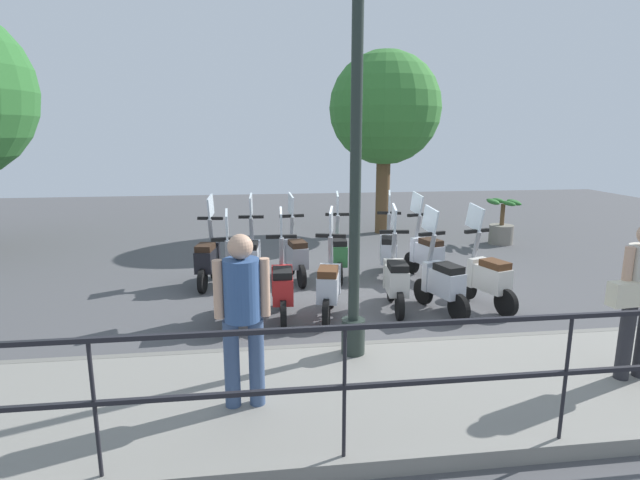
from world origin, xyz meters
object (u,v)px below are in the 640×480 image
object	(u,v)px
scooter_near_4	(282,286)
scooter_far_5	(208,258)
tree_distant	(385,109)
scooter_near_0	(487,277)
scooter_near_5	(229,290)
scooter_near_2	(396,279)
scooter_far_4	(251,256)
pedestrian_distant	(242,308)
scooter_near_1	(442,281)
lamp_post_near	(356,173)
scooter_far_2	(338,253)
scooter_far_1	(388,250)
scooter_far_0	(426,253)
scooter_far_3	(296,255)
potted_palm	(502,225)
pedestrian_with_bag	(640,290)
scooter_near_3	(329,284)

from	to	relation	value
scooter_near_4	scooter_far_5	bearing A→B (deg)	36.27
tree_distant	scooter_near_4	world-z (taller)	tree_distant
scooter_near_0	scooter_near_5	bearing A→B (deg)	74.35
scooter_near_2	scooter_far_4	bearing A→B (deg)	59.11
pedestrian_distant	scooter_far_4	world-z (taller)	pedestrian_distant
scooter_near_1	scooter_far_5	world-z (taller)	same
scooter_near_4	scooter_far_5	world-z (taller)	same
lamp_post_near	scooter_far_5	world-z (taller)	lamp_post_near
scooter_far_2	scooter_far_5	size ratio (longest dim) A/B	1.00
scooter_near_0	scooter_far_1	world-z (taller)	same
tree_distant	scooter_far_0	bearing A→B (deg)	176.03
lamp_post_near	scooter_far_3	size ratio (longest dim) A/B	2.94
scooter_near_4	scooter_far_4	bearing A→B (deg)	16.16
scooter_near_0	scooter_far_3	size ratio (longest dim) A/B	1.00
scooter_near_0	scooter_far_0	size ratio (longest dim) A/B	1.00
lamp_post_near	potted_palm	bearing A→B (deg)	-39.14
pedestrian_with_bag	potted_palm	xyz separation A→B (m)	(6.72, -2.05, -0.63)
tree_distant	potted_palm	bearing A→B (deg)	-124.15
pedestrian_distant	scooter_near_1	xyz separation A→B (m)	(2.45, -2.78, -0.60)
pedestrian_with_bag	scooter_far_5	bearing A→B (deg)	41.59
pedestrian_with_bag	scooter_near_2	distance (m)	3.19
scooter_near_3	scooter_far_2	distance (m)	1.93
lamp_post_near	scooter_far_2	size ratio (longest dim) A/B	2.94
scooter_near_1	potted_palm	bearing A→B (deg)	-52.76
scooter_near_5	scooter_far_4	size ratio (longest dim) A/B	1.00
potted_palm	scooter_far_2	size ratio (longest dim) A/B	0.69
scooter_near_2	tree_distant	bearing A→B (deg)	-5.60
scooter_far_0	scooter_far_3	world-z (taller)	same
pedestrian_distant	scooter_near_1	distance (m)	3.75
scooter_near_0	potted_palm	bearing A→B (deg)	-47.38
pedestrian_with_bag	scooter_far_3	bearing A→B (deg)	29.73
pedestrian_with_bag	potted_palm	distance (m)	7.05
pedestrian_with_bag	potted_palm	world-z (taller)	pedestrian_with_bag
pedestrian_distant	scooter_near_2	bearing A→B (deg)	139.44
scooter_near_5	lamp_post_near	bearing A→B (deg)	-137.61
scooter_near_4	scooter_near_5	size ratio (longest dim) A/B	1.00
scooter_near_4	scooter_far_0	xyz separation A→B (m)	(1.63, -2.65, 0.00)
tree_distant	scooter_far_1	bearing A→B (deg)	167.23
scooter_far_2	scooter_near_0	bearing A→B (deg)	-127.34
pedestrian_with_bag	scooter_far_5	distance (m)	6.23
scooter_near_4	scooter_far_1	distance (m)	2.79
potted_palm	scooter_far_1	xyz separation A→B (m)	(-2.32, 3.38, 0.04)
scooter_far_2	scooter_far_4	distance (m)	1.55
pedestrian_distant	scooter_far_4	xyz separation A→B (m)	(4.30, -0.03, -0.60)
tree_distant	scooter_far_4	size ratio (longest dim) A/B	2.99
scooter_far_3	scooter_near_1	bearing A→B (deg)	-142.56
tree_distant	scooter_far_1	xyz separation A→B (m)	(-4.00, 0.91, -2.69)
lamp_post_near	scooter_far_5	bearing A→B (deg)	29.73
scooter_far_5	potted_palm	bearing A→B (deg)	-59.79
scooter_near_0	scooter_far_2	size ratio (longest dim) A/B	1.00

